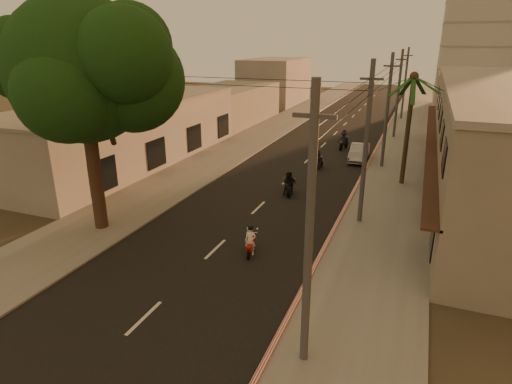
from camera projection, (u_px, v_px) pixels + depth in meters
The scene contains 20 objects.
ground at pixel (196, 268), 19.61m from camera, with size 160.00×160.00×0.00m, color #383023.
road at pixel (308, 160), 37.15m from camera, with size 10.00×140.00×0.02m, color black.
sidewalk_right at pixel (398, 168), 34.56m from camera, with size 5.00×140.00×0.12m, color slate.
sidewalk_left at pixel (229, 152), 39.70m from camera, with size 5.00×140.00×0.12m, color slate.
curb_stripe at pixel (358, 183), 30.98m from camera, with size 0.20×60.00×0.20m, color red.
shophouse_row at pixel (500, 136), 29.38m from camera, with size 8.80×34.20×7.30m.
left_building at pixel (129, 132), 35.80m from camera, with size 8.20×24.20×5.20m.
distant_tower at pixel (493, 7), 58.51m from camera, with size 12.10×12.10×28.00m.
broadleaf_tree at pixel (90, 70), 20.90m from camera, with size 9.60×8.70×12.10m.
palm_tree at pixel (413, 83), 28.49m from camera, with size 5.00×5.00×8.20m.
utility_poles at pixel (390, 86), 32.82m from camera, with size 1.20×48.26×9.00m.
filler_right at pixel (469, 98), 53.26m from camera, with size 8.00×14.00×6.00m, color gray.
filler_left_near at pixel (229, 105), 53.48m from camera, with size 8.00×14.00×4.40m, color gray.
filler_left_far at pixel (275, 81), 68.82m from camera, with size 8.00×14.00×7.00m, color gray.
scooter_red at pixel (251, 241), 20.65m from camera, with size 0.74×1.59×1.57m.
scooter_mid_a at pixel (288, 184), 28.54m from camera, with size 1.23×1.62×1.70m.
scooter_mid_b at pixel (290, 184), 28.68m from camera, with size 0.97×1.66×1.63m.
scooter_far_a at pixel (318, 160), 34.42m from camera, with size 0.97×1.57×1.57m.
scooter_far_b at pixel (344, 140), 40.45m from camera, with size 1.43×1.93×1.92m.
parked_car at pixel (359, 153), 36.79m from camera, with size 1.70×4.36×1.41m, color gray.
Camera 1 is at (8.87, -15.09, 9.91)m, focal length 30.00 mm.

